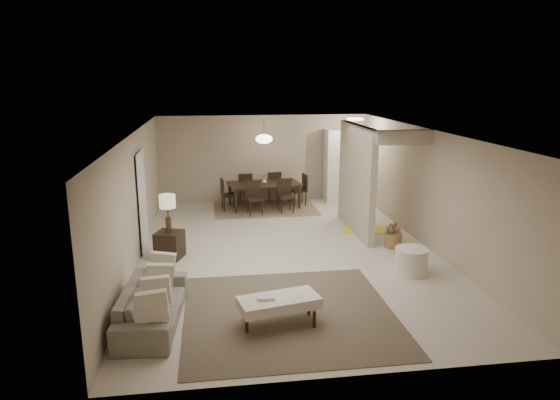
{
  "coord_description": "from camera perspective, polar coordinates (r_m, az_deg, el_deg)",
  "views": [
    {
      "loc": [
        -1.54,
        -9.71,
        3.54
      ],
      "look_at": [
        -0.12,
        0.29,
        1.05
      ],
      "focal_mm": 32.0,
      "sensor_mm": 36.0,
      "label": 1
    }
  ],
  "objects": [
    {
      "name": "sofa",
      "position": [
        7.73,
        -14.37,
        -11.49
      ],
      "size": [
        2.06,
        0.94,
        0.58
      ],
      "primitive_type": "imported",
      "rotation": [
        0.0,
        0.0,
        1.49
      ],
      "color": "gray",
      "rests_on": "floor"
    },
    {
      "name": "back_wall",
      "position": [
        14.48,
        -1.87,
        4.74
      ],
      "size": [
        6.0,
        0.0,
        6.0
      ],
      "primitive_type": "plane",
      "rotation": [
        1.57,
        0.0,
        0.0
      ],
      "color": "tan",
      "rests_on": "floor"
    },
    {
      "name": "left_wall",
      "position": [
        10.09,
        -16.19,
        0.16
      ],
      "size": [
        0.0,
        9.0,
        9.0
      ],
      "primitive_type": "plane",
      "rotation": [
        1.57,
        0.0,
        1.57
      ],
      "color": "tan",
      "rests_on": "floor"
    },
    {
      "name": "ceiling",
      "position": [
        9.89,
        0.93,
        7.8
      ],
      "size": [
        9.0,
        9.0,
        0.0
      ],
      "primitive_type": "plane",
      "rotation": [
        3.14,
        0.0,
        0.0
      ],
      "color": "white",
      "rests_on": "back_wall"
    },
    {
      "name": "wicker_basket",
      "position": [
        10.97,
        12.79,
        -4.49
      ],
      "size": [
        0.47,
        0.47,
        0.31
      ],
      "primitive_type": "cylinder",
      "rotation": [
        0.0,
        0.0,
        0.35
      ],
      "color": "brown",
      "rests_on": "floor"
    },
    {
      "name": "doorway",
      "position": [
        10.71,
        -15.52,
        -0.28
      ],
      "size": [
        0.04,
        0.9,
        2.04
      ],
      "primitive_type": "cube",
      "color": "black",
      "rests_on": "floor"
    },
    {
      "name": "side_table",
      "position": [
        10.29,
        -12.5,
        -5.02
      ],
      "size": [
        0.63,
        0.63,
        0.54
      ],
      "primitive_type": "cube",
      "rotation": [
        0.0,
        0.0,
        -0.34
      ],
      "color": "black",
      "rests_on": "floor"
    },
    {
      "name": "vase",
      "position": [
        13.78,
        -1.8,
        2.19
      ],
      "size": [
        0.15,
        0.15,
        0.14
      ],
      "primitive_type": "imported",
      "rotation": [
        0.0,
        0.0,
        -0.12
      ],
      "color": "white",
      "rests_on": "dining_table"
    },
    {
      "name": "ottoman_bench",
      "position": [
        7.44,
        -0.12,
        -11.67
      ],
      "size": [
        1.26,
        0.78,
        0.42
      ],
      "rotation": [
        0.0,
        0.0,
        0.22
      ],
      "color": "silver",
      "rests_on": "living_rug"
    },
    {
      "name": "right_wall",
      "position": [
        10.96,
        16.59,
        1.2
      ],
      "size": [
        0.0,
        9.0,
        9.0
      ],
      "primitive_type": "plane",
      "rotation": [
        1.57,
        0.0,
        -1.57
      ],
      "color": "tan",
      "rests_on": "floor"
    },
    {
      "name": "pendant_light",
      "position": [
        13.59,
        -1.84,
        6.99
      ],
      "size": [
        0.46,
        0.46,
        0.71
      ],
      "color": "#48371E",
      "rests_on": "ceiling"
    },
    {
      "name": "dining_chairs",
      "position": [
        13.84,
        -1.79,
        0.93
      ],
      "size": [
        2.43,
        1.89,
        0.89
      ],
      "color": "black",
      "rests_on": "dining_rug"
    },
    {
      "name": "pantry_cabinet",
      "position": [
        14.61,
        7.51,
        3.91
      ],
      "size": [
        1.2,
        0.55,
        2.1
      ],
      "primitive_type": "cube",
      "color": "white",
      "rests_on": "floor"
    },
    {
      "name": "flush_light",
      "position": [
        13.51,
        8.57,
        9.11
      ],
      "size": [
        0.44,
        0.44,
        0.05
      ],
      "primitive_type": "cylinder",
      "color": "white",
      "rests_on": "ceiling"
    },
    {
      "name": "round_pouf",
      "position": [
        9.59,
        14.78,
        -6.78
      ],
      "size": [
        0.62,
        0.62,
        0.48
      ],
      "primitive_type": "cylinder",
      "color": "silver",
      "rests_on": "floor"
    },
    {
      "name": "dining_table",
      "position": [
        13.86,
        -1.79,
        0.52
      ],
      "size": [
        2.09,
        1.35,
        0.69
      ],
      "primitive_type": "imported",
      "rotation": [
        0.0,
        0.0,
        0.14
      ],
      "color": "black",
      "rests_on": "dining_rug"
    },
    {
      "name": "floor",
      "position": [
        10.45,
        0.88,
        -5.96
      ],
      "size": [
        9.0,
        9.0,
        0.0
      ],
      "primitive_type": "plane",
      "color": "beige",
      "rests_on": "ground"
    },
    {
      "name": "partition",
      "position": [
        11.68,
        8.7,
        2.38
      ],
      "size": [
        0.15,
        2.5,
        2.5
      ],
      "primitive_type": "cube",
      "color": "tan",
      "rests_on": "floor"
    },
    {
      "name": "yellow_mat",
      "position": [
        12.08,
        9.52,
        -3.36
      ],
      "size": [
        1.03,
        0.68,
        0.01
      ],
      "primitive_type": "cube",
      "rotation": [
        0.0,
        0.0,
        -0.08
      ],
      "color": "yellow",
      "rests_on": "floor"
    },
    {
      "name": "living_rug",
      "position": [
        7.88,
        1.05,
        -12.82
      ],
      "size": [
        3.2,
        3.2,
        0.01
      ],
      "primitive_type": "cube",
      "color": "brown",
      "rests_on": "floor"
    },
    {
      "name": "table_lamp",
      "position": [
        10.06,
        -12.74,
        -0.52
      ],
      "size": [
        0.32,
        0.32,
        0.76
      ],
      "color": "#48371E",
      "rests_on": "side_table"
    },
    {
      "name": "dining_rug",
      "position": [
        13.95,
        -1.78,
        -0.84
      ],
      "size": [
        2.8,
        2.1,
        0.01
      ],
      "primitive_type": "cube",
      "color": "#856D52",
      "rests_on": "floor"
    }
  ]
}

